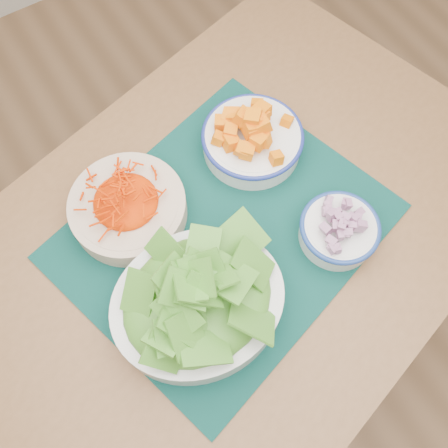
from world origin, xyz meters
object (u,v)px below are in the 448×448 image
(placemat, at_px, (224,231))
(carrot_bowl, at_px, (127,205))
(squash_bowl, at_px, (253,136))
(lettuce_bowl, at_px, (197,299))
(table, at_px, (227,255))
(onion_bowl, at_px, (339,229))

(placemat, distance_m, carrot_bowl, 0.18)
(placemat, distance_m, squash_bowl, 0.19)
(lettuce_bowl, bearing_deg, table, 46.48)
(squash_bowl, bearing_deg, table, -136.86)
(squash_bowl, height_order, lettuce_bowl, lettuce_bowl)
(squash_bowl, bearing_deg, placemat, -139.36)
(placemat, relative_size, onion_bowl, 3.86)
(placemat, xyz_separation_m, lettuce_bowl, (-0.12, -0.10, 0.07))
(carrot_bowl, distance_m, onion_bowl, 0.38)
(placemat, relative_size, carrot_bowl, 2.04)
(placemat, xyz_separation_m, carrot_bowl, (-0.13, 0.12, 0.04))
(table, height_order, lettuce_bowl, lettuce_bowl)
(carrot_bowl, height_order, lettuce_bowl, lettuce_bowl)
(carrot_bowl, bearing_deg, squash_bowl, 0.00)
(table, bearing_deg, lettuce_bowl, -156.17)
(lettuce_bowl, distance_m, onion_bowl, 0.28)
(placemat, distance_m, lettuce_bowl, 0.17)
(table, relative_size, squash_bowl, 5.71)
(placemat, bearing_deg, squash_bowl, 25.28)
(onion_bowl, bearing_deg, squash_bowl, 95.67)
(carrot_bowl, relative_size, squash_bowl, 1.20)
(carrot_bowl, relative_size, lettuce_bowl, 0.85)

